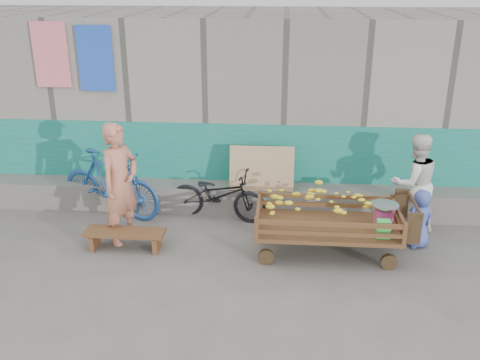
# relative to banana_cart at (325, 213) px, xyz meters

# --- Properties ---
(ground) EXTENTS (80.00, 80.00, 0.00)m
(ground) POSITION_rel_banana_cart_xyz_m (-1.21, -1.05, -0.61)
(ground) COLOR #5A5651
(ground) RESTS_ON ground
(building_wall) EXTENTS (12.00, 3.50, 3.00)m
(building_wall) POSITION_rel_banana_cart_xyz_m (-1.21, 3.00, 0.85)
(building_wall) COLOR gray
(building_wall) RESTS_ON ground
(banana_cart) EXTENTS (2.12, 0.97, 0.90)m
(banana_cart) POSITION_rel_banana_cart_xyz_m (0.00, 0.00, 0.00)
(banana_cart) COLOR #4F2815
(banana_cart) RESTS_ON ground
(bench) EXTENTS (1.12, 0.34, 0.28)m
(bench) POSITION_rel_banana_cart_xyz_m (-2.76, -0.09, -0.41)
(bench) COLOR #4F2815
(bench) RESTS_ON ground
(vendor_man) EXTENTS (0.67, 0.76, 1.76)m
(vendor_man) POSITION_rel_banana_cart_xyz_m (-2.85, 0.18, 0.27)
(vendor_man) COLOR #BF735A
(vendor_man) RESTS_ON ground
(woman) EXTENTS (0.86, 0.75, 1.50)m
(woman) POSITION_rel_banana_cart_xyz_m (1.35, 0.87, 0.14)
(woman) COLOR white
(woman) RESTS_ON ground
(child) EXTENTS (0.50, 0.43, 0.86)m
(child) POSITION_rel_banana_cart_xyz_m (1.35, 0.33, -0.18)
(child) COLOR #4758B6
(child) RESTS_ON ground
(bicycle_dark) EXTENTS (1.62, 0.82, 0.81)m
(bicycle_dark) POSITION_rel_banana_cart_xyz_m (-1.57, 1.00, -0.20)
(bicycle_dark) COLOR black
(bicycle_dark) RESTS_ON ground
(bicycle_blue) EXTENTS (1.85, 1.07, 1.07)m
(bicycle_blue) POSITION_rel_banana_cart_xyz_m (-3.28, 1.00, -0.07)
(bicycle_blue) COLOR #24529B
(bicycle_blue) RESTS_ON ground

